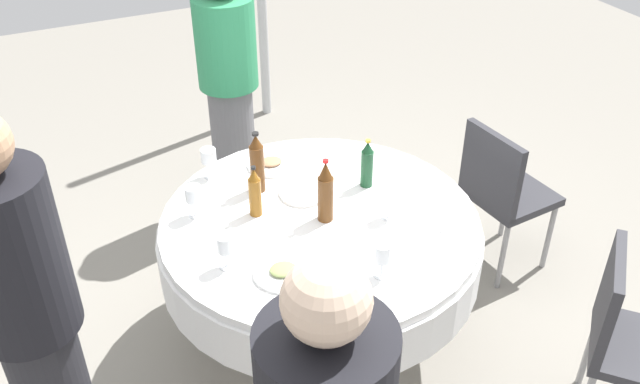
# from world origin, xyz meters

# --- Properties ---
(ground_plane) EXTENTS (10.00, 10.00, 0.00)m
(ground_plane) POSITION_xyz_m (0.00, 0.00, 0.00)
(ground_plane) COLOR gray
(dining_table) EXTENTS (1.44, 1.44, 0.74)m
(dining_table) POSITION_xyz_m (0.00, 0.00, 0.59)
(dining_table) COLOR white
(dining_table) RESTS_ON ground_plane
(bottle_brown_east) EXTENTS (0.07, 0.07, 0.30)m
(bottle_brown_east) POSITION_xyz_m (0.17, -0.32, 0.88)
(bottle_brown_east) COLOR #593314
(bottle_brown_east) RESTS_ON dining_table
(bottle_amber_mid) EXTENTS (0.06, 0.06, 0.25)m
(bottle_amber_mid) POSITION_xyz_m (0.24, -0.15, 0.85)
(bottle_amber_mid) COLOR #8C5619
(bottle_amber_mid) RESTS_ON dining_table
(bottle_dark_green_west) EXTENTS (0.06, 0.06, 0.25)m
(bottle_dark_green_west) POSITION_xyz_m (-0.31, -0.14, 0.85)
(bottle_dark_green_west) COLOR #194728
(bottle_dark_green_west) RESTS_ON dining_table
(bottle_brown_outer) EXTENTS (0.07, 0.07, 0.30)m
(bottle_brown_outer) POSITION_xyz_m (-0.02, 0.02, 0.88)
(bottle_brown_outer) COLOR #593314
(bottle_brown_outer) RESTS_ON dining_table
(wine_glass_outer) EXTENTS (0.07, 0.07, 0.15)m
(wine_glass_outer) POSITION_xyz_m (0.49, -0.25, 0.85)
(wine_glass_outer) COLOR white
(wine_glass_outer) RESTS_ON dining_table
(wine_glass_north) EXTENTS (0.06, 0.06, 0.15)m
(wine_glass_north) POSITION_xyz_m (0.48, 0.14, 0.85)
(wine_glass_north) COLOR white
(wine_glass_north) RESTS_ON dining_table
(wine_glass_rear) EXTENTS (0.06, 0.06, 0.14)m
(wine_glass_rear) POSITION_xyz_m (-0.27, 0.13, 0.84)
(wine_glass_rear) COLOR white
(wine_glass_rear) RESTS_ON dining_table
(wine_glass_near) EXTENTS (0.07, 0.07, 0.15)m
(wine_glass_near) POSITION_xyz_m (-0.05, 0.45, 0.85)
(wine_glass_near) COLOR white
(wine_glass_near) RESTS_ON dining_table
(wine_glass_left) EXTENTS (0.07, 0.07, 0.15)m
(wine_glass_left) POSITION_xyz_m (0.33, -0.52, 0.85)
(wine_glass_left) COLOR white
(wine_glass_left) RESTS_ON dining_table
(plate_left) EXTENTS (0.24, 0.24, 0.04)m
(plate_left) POSITION_xyz_m (0.29, 0.28, 0.75)
(plate_left) COLOR white
(plate_left) RESTS_ON dining_table
(plate_far) EXTENTS (0.23, 0.23, 0.04)m
(plate_far) POSITION_xyz_m (0.03, -0.49, 0.75)
(plate_far) COLOR white
(plate_far) RESTS_ON dining_table
(plate_south) EXTENTS (0.22, 0.22, 0.02)m
(plate_south) POSITION_xyz_m (-0.01, -0.20, 0.75)
(plate_south) COLOR white
(plate_south) RESTS_ON dining_table
(fork_mid) EXTENTS (0.05, 0.18, 0.00)m
(fork_mid) POSITION_xyz_m (0.47, -0.05, 0.74)
(fork_mid) COLOR silver
(fork_mid) RESTS_ON dining_table
(knife_west) EXTENTS (0.06, 0.18, 0.00)m
(knife_west) POSITION_xyz_m (-0.44, 0.23, 0.74)
(knife_west) COLOR silver
(knife_west) RESTS_ON dining_table
(person_east) EXTENTS (0.34, 0.34, 1.67)m
(person_east) POSITION_xyz_m (1.21, 0.28, 0.88)
(person_east) COLOR #26262B
(person_east) RESTS_ON ground_plane
(person_mid) EXTENTS (0.34, 0.34, 1.56)m
(person_mid) POSITION_xyz_m (-0.02, -1.26, 0.81)
(person_mid) COLOR slate
(person_mid) RESTS_ON ground_plane
(chair_rear) EXTENTS (0.57, 0.57, 0.87)m
(chair_rear) POSITION_xyz_m (-0.90, 0.96, 0.52)
(chair_rear) COLOR #2D2D33
(chair_rear) RESTS_ON ground_plane
(chair_near) EXTENTS (0.43, 0.43, 0.87)m
(chair_near) POSITION_xyz_m (-1.11, -0.10, 0.52)
(chair_near) COLOR #2D2D33
(chair_near) RESTS_ON ground_plane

